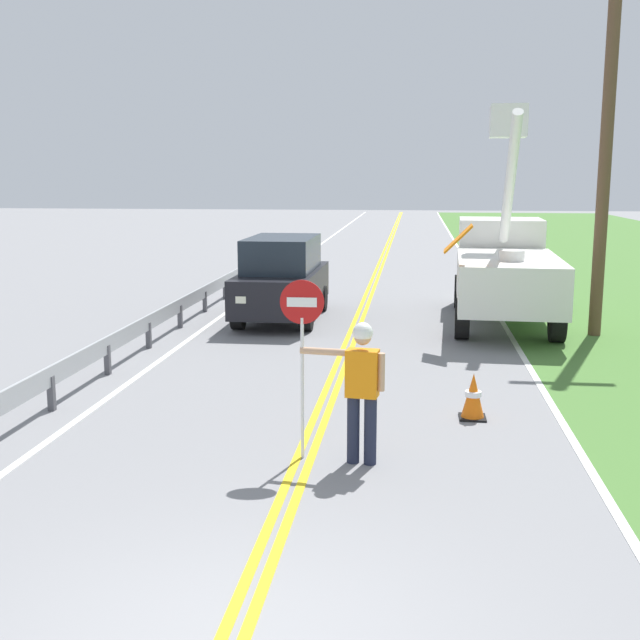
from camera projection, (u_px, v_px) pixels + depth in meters
The scene contains 11 objects.
centerline_yellow_left at pixel (368, 288), 25.65m from camera, with size 0.11×110.00×0.01m, color yellow.
centerline_yellow_right at pixel (374, 288), 25.63m from camera, with size 0.11×110.00×0.01m, color yellow.
edge_line_right at pixel (484, 290), 25.22m from camera, with size 0.12×110.00×0.01m, color silver.
edge_line_left at pixel (262, 287), 26.06m from camera, with size 0.12×110.00×0.01m, color silver.
flagger_worker at pixel (361, 384), 9.87m from camera, with size 1.08×0.30×1.83m.
stop_sign_paddle at pixel (302, 329), 9.94m from camera, with size 0.56×0.04×2.33m.
utility_bucket_truck at pixel (504, 265), 19.79m from camera, with size 2.93×6.90×5.36m.
oncoming_suv_nearest at pixel (282, 278), 19.93m from camera, with size 1.94×4.62×2.10m.
utility_pole_near at pixel (606, 148), 17.39m from camera, with size 1.80×0.28×8.08m.
traffic_cone_lead at pixel (473, 397), 11.85m from camera, with size 0.40×0.40×0.70m.
guardrail_left_shoulder at pixel (215, 287), 22.26m from camera, with size 0.10×32.00×0.71m.
Camera 1 is at (1.36, -5.43, 3.61)m, focal length 44.29 mm.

